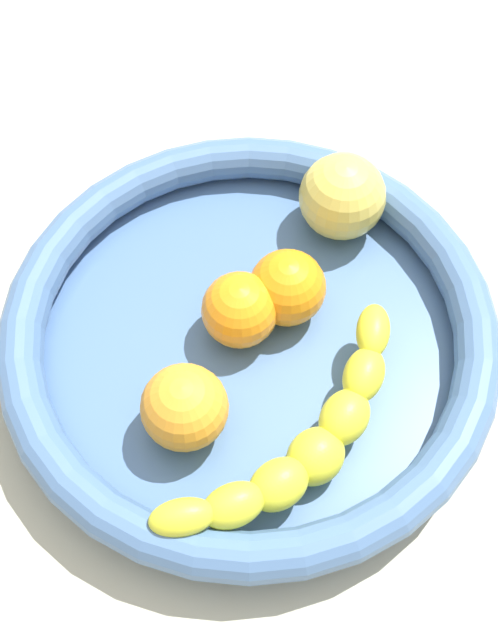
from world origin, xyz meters
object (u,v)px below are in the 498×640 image
Objects in this scene: orange_mid_right at (287,288)px; fruit_bowl at (249,336)px; banana_draped_left at (305,442)px; apple_yellow at (342,197)px; orange_front at (237,311)px; orange_mid_left at (185,407)px.

fruit_bowl is at bearing 101.92° from orange_mid_right.
banana_draped_left is 3.36× the size of apple_yellow.
banana_draped_left is 20.10cm from apple_yellow.
orange_front reaches higher than fruit_bowl.
fruit_bowl is 6.49× the size of orange_front.
fruit_bowl is 2.33cm from orange_front.
apple_yellow reaches higher than orange_mid_right.
orange_front is 12.73cm from apple_yellow.
orange_mid_left reaches higher than fruit_bowl.
orange_mid_left is at bearing 109.85° from orange_mid_right.
orange_front is 0.98× the size of orange_mid_right.
orange_front is at bearing 84.95° from orange_mid_right.
orange_mid_left is (6.29, 5.29, 0.41)cm from banana_draped_left.
banana_draped_left is at bearing -139.94° from orange_mid_left.
orange_mid_left is (-4.38, 7.06, 0.19)cm from orange_front.
orange_mid_right reaches higher than banana_draped_left.
apple_yellow reaches higher than fruit_bowl.
apple_yellow reaches higher than orange_front.
banana_draped_left is 4.07× the size of orange_front.
banana_draped_left is at bearing 168.25° from fruit_bowl.
orange_front is (10.66, -1.78, 0.22)cm from banana_draped_left.
orange_mid_left is 0.88× the size of apple_yellow.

